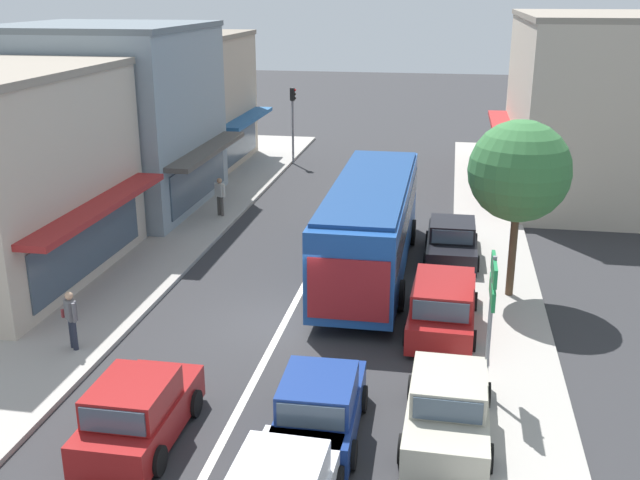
% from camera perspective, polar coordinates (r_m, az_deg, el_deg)
% --- Properties ---
extents(ground_plane, '(140.00, 140.00, 0.00)m').
position_cam_1_polar(ground_plane, '(22.04, -2.73, -6.32)').
color(ground_plane, '#2D2D30').
extents(lane_centre_line, '(0.20, 28.00, 0.01)m').
position_cam_1_polar(lane_centre_line, '(25.64, -0.78, -2.61)').
color(lane_centre_line, silver).
rests_on(lane_centre_line, ground).
extents(sidewalk_left, '(5.20, 44.00, 0.14)m').
position_cam_1_polar(sidewalk_left, '(29.35, -13.18, -0.20)').
color(sidewalk_left, '#A39E96').
rests_on(sidewalk_left, ground).
extents(kerb_right, '(2.80, 44.00, 0.12)m').
position_cam_1_polar(kerb_right, '(27.15, 13.01, -1.76)').
color(kerb_right, '#A39E96').
rests_on(kerb_right, ground).
extents(shopfront_mid_block, '(8.99, 8.62, 7.92)m').
position_cam_1_polar(shopfront_mid_block, '(34.14, -15.78, 8.92)').
color(shopfront_mid_block, '#84939E').
rests_on(shopfront_mid_block, ground).
extents(shopfront_far_end, '(7.92, 7.70, 7.11)m').
position_cam_1_polar(shopfront_far_end, '(41.87, -10.78, 10.39)').
color(shopfront_far_end, '#B2A38E').
rests_on(shopfront_far_end, ground).
extents(building_right_far, '(9.10, 13.62, 8.26)m').
position_cam_1_polar(building_right_far, '(38.02, 20.81, 9.60)').
color(building_right_far, beige).
rests_on(building_right_far, ground).
extents(city_bus, '(2.77, 10.86, 3.23)m').
position_cam_1_polar(city_bus, '(25.20, 3.86, 1.48)').
color(city_bus, '#1E4C99').
rests_on(city_bus, ground).
extents(hatchback_queue_gap_filler, '(1.82, 3.70, 1.54)m').
position_cam_1_polar(hatchback_queue_gap_filler, '(16.79, -13.66, -12.64)').
color(hatchback_queue_gap_filler, maroon).
rests_on(hatchback_queue_gap_filler, ground).
extents(hatchback_adjacent_lane_trail, '(1.88, 3.73, 1.54)m').
position_cam_1_polar(hatchback_adjacent_lane_trail, '(16.49, -0.02, -12.67)').
color(hatchback_adjacent_lane_trail, navy).
rests_on(hatchback_adjacent_lane_trail, ground).
extents(parked_sedan_kerb_front, '(1.96, 4.23, 1.47)m').
position_cam_1_polar(parked_sedan_kerb_front, '(16.85, 9.72, -12.43)').
color(parked_sedan_kerb_front, '#B7B29E').
rests_on(parked_sedan_kerb_front, ground).
extents(parked_wagon_kerb_second, '(2.04, 4.55, 1.58)m').
position_cam_1_polar(parked_wagon_kerb_second, '(21.58, 9.34, -4.95)').
color(parked_wagon_kerb_second, maroon).
rests_on(parked_wagon_kerb_second, ground).
extents(parked_sedan_kerb_third, '(1.92, 4.21, 1.47)m').
position_cam_1_polar(parked_sedan_kerb_third, '(27.23, 10.00, -0.15)').
color(parked_sedan_kerb_third, black).
rests_on(parked_sedan_kerb_third, ground).
extents(traffic_light_downstreet, '(0.33, 0.24, 4.20)m').
position_cam_1_polar(traffic_light_downstreet, '(41.58, -2.08, 9.68)').
color(traffic_light_downstreet, gray).
rests_on(traffic_light_downstreet, ground).
extents(directional_road_sign, '(0.10, 1.40, 3.60)m').
position_cam_1_polar(directional_road_sign, '(17.46, 12.99, -4.00)').
color(directional_road_sign, gray).
rests_on(directional_road_sign, ground).
extents(street_tree_right, '(3.08, 3.08, 5.65)m').
position_cam_1_polar(street_tree_right, '(23.23, 14.95, 5.06)').
color(street_tree_right, brown).
rests_on(street_tree_right, ground).
extents(pedestrian_with_handbag_near, '(0.59, 0.51, 1.63)m').
position_cam_1_polar(pedestrian_with_handbag_near, '(20.90, -18.44, -5.55)').
color(pedestrian_with_handbag_near, '#232838').
rests_on(pedestrian_with_handbag_near, sidewalk_left).
extents(pedestrian_browsing_midblock, '(0.52, 0.35, 1.63)m').
position_cam_1_polar(pedestrian_browsing_midblock, '(31.83, -7.63, 3.46)').
color(pedestrian_browsing_midblock, '#4C4742').
rests_on(pedestrian_browsing_midblock, sidewalk_left).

